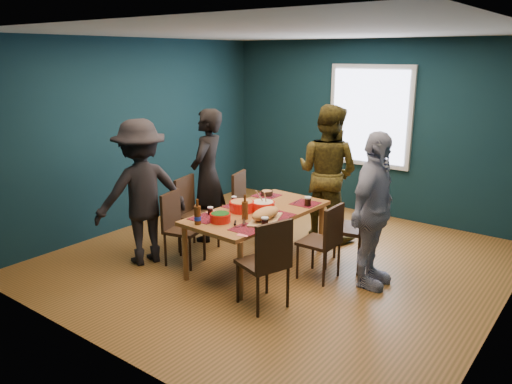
# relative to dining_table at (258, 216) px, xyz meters

# --- Properties ---
(room) EXTENTS (5.01, 5.01, 2.71)m
(room) POSITION_rel_dining_table_xyz_m (0.13, 0.51, 0.75)
(room) COLOR #9A5F2C
(room) RESTS_ON ground
(dining_table) EXTENTS (0.98, 1.84, 0.68)m
(dining_table) POSITION_rel_dining_table_xyz_m (0.00, 0.00, 0.00)
(dining_table) COLOR #9F5E2F
(dining_table) RESTS_ON floor
(chair_left_far) EXTENTS (0.50, 0.50, 0.90)m
(chair_left_far) POSITION_rel_dining_table_xyz_m (-0.75, 0.71, -0.09)
(chair_left_far) COLOR black
(chair_left_far) RESTS_ON floor
(chair_left_mid) EXTENTS (0.52, 0.52, 0.96)m
(chair_left_mid) POSITION_rel_dining_table_xyz_m (-0.98, -0.10, -0.06)
(chair_left_mid) COLOR black
(chair_left_mid) RESTS_ON floor
(chair_left_near) EXTENTS (0.48, 0.48, 0.88)m
(chair_left_near) POSITION_rel_dining_table_xyz_m (-0.81, -0.52, -0.11)
(chair_left_near) COLOR black
(chair_left_near) RESTS_ON floor
(chair_right_far) EXTENTS (0.54, 0.54, 1.01)m
(chair_right_far) POSITION_rel_dining_table_xyz_m (0.97, 0.61, -0.03)
(chair_right_far) COLOR black
(chair_right_far) RESTS_ON floor
(chair_right_mid) EXTENTS (0.40, 0.40, 0.88)m
(chair_right_mid) POSITION_rel_dining_table_xyz_m (0.85, 0.12, -0.11)
(chair_right_mid) COLOR black
(chair_right_mid) RESTS_ON floor
(chair_right_near) EXTENTS (0.54, 0.54, 0.94)m
(chair_right_near) POSITION_rel_dining_table_xyz_m (0.73, -0.81, -0.07)
(chair_right_near) COLOR black
(chair_right_near) RESTS_ON floor
(person_far_left) EXTENTS (0.62, 0.76, 1.79)m
(person_far_left) POSITION_rel_dining_table_xyz_m (-1.08, 0.32, 0.27)
(person_far_left) COLOR black
(person_far_left) RESTS_ON floor
(person_back) EXTENTS (0.90, 0.71, 1.84)m
(person_back) POSITION_rel_dining_table_xyz_m (0.17, 1.34, 0.30)
(person_back) COLOR black
(person_back) RESTS_ON floor
(person_right) EXTENTS (0.48, 1.03, 1.71)m
(person_right) POSITION_rel_dining_table_xyz_m (1.31, 0.31, 0.24)
(person_right) COLOR white
(person_right) RESTS_ON floor
(person_near_left) EXTENTS (1.01, 1.29, 1.75)m
(person_near_left) POSITION_rel_dining_table_xyz_m (-1.18, -0.75, 0.26)
(person_near_left) COLOR black
(person_near_left) RESTS_ON floor
(bowl_salad) EXTENTS (0.29, 0.29, 0.12)m
(bowl_salad) POSITION_rel_dining_table_xyz_m (-0.14, -0.13, 0.13)
(bowl_salad) COLOR red
(bowl_salad) RESTS_ON dining_table
(bowl_dumpling) EXTENTS (0.28, 0.28, 0.26)m
(bowl_dumpling) POSITION_rel_dining_table_xyz_m (0.05, 0.03, 0.13)
(bowl_dumpling) COLOR red
(bowl_dumpling) RESTS_ON dining_table
(bowl_herbs) EXTENTS (0.23, 0.23, 0.10)m
(bowl_herbs) POSITION_rel_dining_table_xyz_m (-0.09, -0.57, 0.12)
(bowl_herbs) COLOR red
(bowl_herbs) RESTS_ON dining_table
(cutting_board) EXTENTS (0.45, 0.70, 0.15)m
(cutting_board) POSITION_rel_dining_table_xyz_m (0.29, -0.25, 0.13)
(cutting_board) COLOR tan
(cutting_board) RESTS_ON dining_table
(small_bowl) EXTENTS (0.16, 0.16, 0.07)m
(small_bowl) POSITION_rel_dining_table_xyz_m (-0.30, 0.59, 0.10)
(small_bowl) COLOR black
(small_bowl) RESTS_ON dining_table
(beer_bottle_a) EXTENTS (0.08, 0.08, 0.28)m
(beer_bottle_a) POSITION_rel_dining_table_xyz_m (-0.23, -0.78, 0.17)
(beer_bottle_a) COLOR #4C260D
(beer_bottle_a) RESTS_ON dining_table
(beer_bottle_b) EXTENTS (0.07, 0.07, 0.28)m
(beer_bottle_b) POSITION_rel_dining_table_xyz_m (0.07, -0.33, 0.17)
(beer_bottle_b) COLOR #4C260D
(beer_bottle_b) RESTS_ON dining_table
(cola_glass_a) EXTENTS (0.07, 0.07, 0.09)m
(cola_glass_a) POSITION_rel_dining_table_xyz_m (-0.35, -0.45, 0.12)
(cola_glass_a) COLOR black
(cola_glass_a) RESTS_ON dining_table
(cola_glass_b) EXTENTS (0.08, 0.08, 0.11)m
(cola_glass_b) POSITION_rel_dining_table_xyz_m (0.41, -0.42, 0.13)
(cola_glass_b) COLOR black
(cola_glass_b) RESTS_ON dining_table
(cola_glass_c) EXTENTS (0.08, 0.08, 0.12)m
(cola_glass_c) POSITION_rel_dining_table_xyz_m (0.37, 0.51, 0.13)
(cola_glass_c) COLOR black
(cola_glass_c) RESTS_ON dining_table
(cola_glass_d) EXTENTS (0.07, 0.07, 0.09)m
(cola_glass_d) POSITION_rel_dining_table_xyz_m (-0.41, 0.06, 0.11)
(cola_glass_d) COLOR black
(cola_glass_d) RESTS_ON dining_table
(napkin_a) EXTENTS (0.14, 0.14, 0.00)m
(napkin_a) POSITION_rel_dining_table_xyz_m (0.33, 0.05, 0.07)
(napkin_a) COLOR #FF6B6F
(napkin_a) RESTS_ON dining_table
(napkin_b) EXTENTS (0.16, 0.16, 0.00)m
(napkin_b) POSITION_rel_dining_table_xyz_m (-0.36, -0.38, 0.07)
(napkin_b) COLOR #FF6B6F
(napkin_b) RESTS_ON dining_table
(napkin_c) EXTENTS (0.15, 0.15, 0.00)m
(napkin_c) POSITION_rel_dining_table_xyz_m (0.37, -0.74, 0.07)
(napkin_c) COLOR #FF6B6F
(napkin_c) RESTS_ON dining_table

